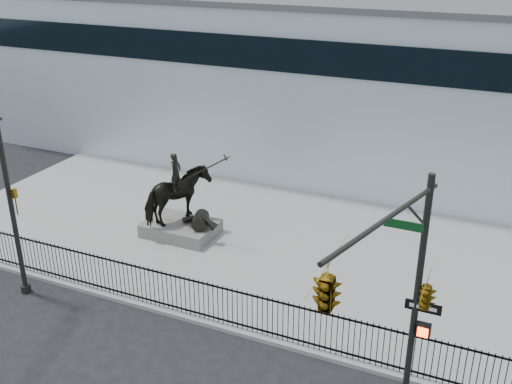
% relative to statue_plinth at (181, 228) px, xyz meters
% --- Properties ---
extents(ground, '(120.00, 120.00, 0.00)m').
position_rel_statue_plinth_xyz_m(ground, '(3.97, -6.34, -0.44)').
color(ground, black).
rests_on(ground, ground).
extents(plaza, '(30.00, 12.00, 0.15)m').
position_rel_statue_plinth_xyz_m(plaza, '(3.97, 0.66, -0.36)').
color(plaza, gray).
rests_on(plaza, ground).
extents(building, '(44.00, 14.00, 9.00)m').
position_rel_statue_plinth_xyz_m(building, '(3.97, 13.66, 4.06)').
color(building, silver).
rests_on(building, ground).
extents(picket_fence, '(22.10, 0.10, 1.50)m').
position_rel_statue_plinth_xyz_m(picket_fence, '(3.97, -5.09, 0.47)').
color(picket_fence, black).
rests_on(picket_fence, plaza).
extents(statue_plinth, '(3.09, 2.14, 0.58)m').
position_rel_statue_plinth_xyz_m(statue_plinth, '(0.00, 0.00, 0.00)').
color(statue_plinth, '#5F5D57').
rests_on(statue_plinth, plaza).
extents(equestrian_statue, '(3.93, 2.45, 3.33)m').
position_rel_statue_plinth_xyz_m(equestrian_statue, '(0.06, -0.00, 1.49)').
color(equestrian_statue, black).
rests_on(equestrian_statue, statue_plinth).
extents(traffic_signal_right, '(2.17, 6.86, 7.00)m').
position_rel_statue_plinth_xyz_m(traffic_signal_right, '(10.43, -8.34, 4.41)').
color(traffic_signal_right, black).
rests_on(traffic_signal_right, ground).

